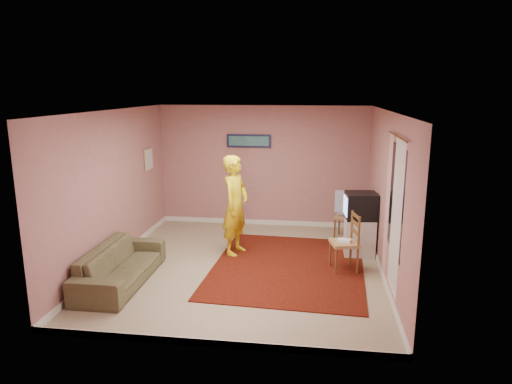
# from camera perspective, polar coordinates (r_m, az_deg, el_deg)

# --- Properties ---
(ground) EXTENTS (5.00, 5.00, 0.00)m
(ground) POSITION_cam_1_polar(r_m,az_deg,el_deg) (7.82, -1.36, -9.29)
(ground) COLOR tan
(ground) RESTS_ON ground
(wall_back) EXTENTS (4.50, 0.02, 2.60)m
(wall_back) POSITION_cam_1_polar(r_m,az_deg,el_deg) (9.86, 0.86, 3.22)
(wall_back) COLOR #AE7273
(wall_back) RESTS_ON ground
(wall_front) EXTENTS (4.50, 0.02, 2.60)m
(wall_front) POSITION_cam_1_polar(r_m,az_deg,el_deg) (5.06, -5.87, -6.13)
(wall_front) COLOR #AE7273
(wall_front) RESTS_ON ground
(wall_left) EXTENTS (0.02, 5.00, 2.60)m
(wall_left) POSITION_cam_1_polar(r_m,az_deg,el_deg) (8.08, -17.37, 0.51)
(wall_left) COLOR #AE7273
(wall_left) RESTS_ON ground
(wall_right) EXTENTS (0.02, 5.00, 2.60)m
(wall_right) POSITION_cam_1_polar(r_m,az_deg,el_deg) (7.42, 16.01, -0.46)
(wall_right) COLOR #AE7273
(wall_right) RESTS_ON ground
(ceiling) EXTENTS (4.50, 5.00, 0.02)m
(ceiling) POSITION_cam_1_polar(r_m,az_deg,el_deg) (7.25, -1.47, 10.12)
(ceiling) COLOR silver
(ceiling) RESTS_ON wall_back
(baseboard_back) EXTENTS (4.50, 0.02, 0.10)m
(baseboard_back) POSITION_cam_1_polar(r_m,az_deg,el_deg) (10.13, 0.83, -3.78)
(baseboard_back) COLOR silver
(baseboard_back) RESTS_ON ground
(baseboard_front) EXTENTS (4.50, 0.02, 0.10)m
(baseboard_front) POSITION_cam_1_polar(r_m,az_deg,el_deg) (5.60, -5.54, -18.29)
(baseboard_front) COLOR silver
(baseboard_front) RESTS_ON ground
(baseboard_left) EXTENTS (0.02, 5.00, 0.10)m
(baseboard_left) POSITION_cam_1_polar(r_m,az_deg,el_deg) (8.42, -16.74, -7.83)
(baseboard_left) COLOR silver
(baseboard_left) RESTS_ON ground
(baseboard_right) EXTENTS (0.02, 5.00, 0.10)m
(baseboard_right) POSITION_cam_1_polar(r_m,az_deg,el_deg) (7.79, 15.37, -9.45)
(baseboard_right) COLOR silver
(baseboard_right) RESTS_ON ground
(window) EXTENTS (0.01, 1.10, 1.50)m
(window) POSITION_cam_1_polar(r_m,az_deg,el_deg) (6.52, 17.14, -0.97)
(window) COLOR black
(window) RESTS_ON wall_right
(curtain_sheer) EXTENTS (0.01, 0.75, 2.10)m
(curtain_sheer) POSITION_cam_1_polar(r_m,az_deg,el_deg) (6.42, 17.11, -3.01)
(curtain_sheer) COLOR white
(curtain_sheer) RESTS_ON wall_right
(curtain_floral) EXTENTS (0.01, 0.35, 2.10)m
(curtain_floral) POSITION_cam_1_polar(r_m,az_deg,el_deg) (7.09, 16.10, -1.49)
(curtain_floral) COLOR beige
(curtain_floral) RESTS_ON wall_right
(curtain_rod) EXTENTS (0.02, 1.40, 0.02)m
(curtain_rod) POSITION_cam_1_polar(r_m,az_deg,el_deg) (6.37, 17.26, 6.66)
(curtain_rod) COLOR brown
(curtain_rod) RESTS_ON wall_right
(picture_back) EXTENTS (0.95, 0.04, 0.28)m
(picture_back) POSITION_cam_1_polar(r_m,az_deg,el_deg) (9.79, -0.90, 6.40)
(picture_back) COLOR #15193C
(picture_back) RESTS_ON wall_back
(picture_left) EXTENTS (0.04, 0.38, 0.42)m
(picture_left) POSITION_cam_1_polar(r_m,az_deg,el_deg) (9.48, -13.26, 4.02)
(picture_left) COLOR beige
(picture_left) RESTS_ON wall_left
(area_rug) EXTENTS (2.64, 3.23, 0.02)m
(area_rug) POSITION_cam_1_polar(r_m,az_deg,el_deg) (7.81, 4.03, -9.27)
(area_rug) COLOR black
(area_rug) RESTS_ON ground
(tv_cabinet) EXTENTS (0.53, 0.48, 0.68)m
(tv_cabinet) POSITION_cam_1_polar(r_m,az_deg,el_deg) (8.44, 12.79, -5.46)
(tv_cabinet) COLOR silver
(tv_cabinet) RESTS_ON ground
(crt_tv) EXTENTS (0.59, 0.53, 0.47)m
(crt_tv) POSITION_cam_1_polar(r_m,az_deg,el_deg) (8.28, 12.95, -1.69)
(crt_tv) COLOR black
(crt_tv) RESTS_ON tv_cabinet
(chair_a) EXTENTS (0.49, 0.48, 0.47)m
(chair_a) POSITION_cam_1_polar(r_m,az_deg,el_deg) (9.29, 11.16, -2.47)
(chair_a) COLOR tan
(chair_a) RESTS_ON ground
(dvd_player) EXTENTS (0.33, 0.25, 0.05)m
(dvd_player) POSITION_cam_1_polar(r_m,az_deg,el_deg) (9.31, 11.14, -2.82)
(dvd_player) COLOR #ACACB1
(dvd_player) RESTS_ON chair_a
(blue_throw) EXTENTS (0.43, 0.05, 0.45)m
(blue_throw) POSITION_cam_1_polar(r_m,az_deg,el_deg) (9.43, 11.14, -1.16)
(blue_throw) COLOR #87ACDE
(blue_throw) RESTS_ON chair_a
(chair_b) EXTENTS (0.51, 0.52, 0.53)m
(chair_b) POSITION_cam_1_polar(r_m,az_deg,el_deg) (7.60, 10.99, -5.43)
(chair_b) COLOR tan
(chair_b) RESTS_ON ground
(game_console) EXTENTS (0.23, 0.18, 0.04)m
(game_console) POSITION_cam_1_polar(r_m,az_deg,el_deg) (7.63, 10.97, -5.97)
(game_console) COLOR white
(game_console) RESTS_ON chair_b
(sofa) EXTENTS (0.79, 1.99, 0.58)m
(sofa) POSITION_cam_1_polar(r_m,az_deg,el_deg) (7.41, -16.55, -8.71)
(sofa) COLOR brown
(sofa) RESTS_ON ground
(person) EXTENTS (0.59, 0.75, 1.80)m
(person) POSITION_cam_1_polar(r_m,az_deg,el_deg) (8.16, -2.59, -1.67)
(person) COLOR yellow
(person) RESTS_ON ground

